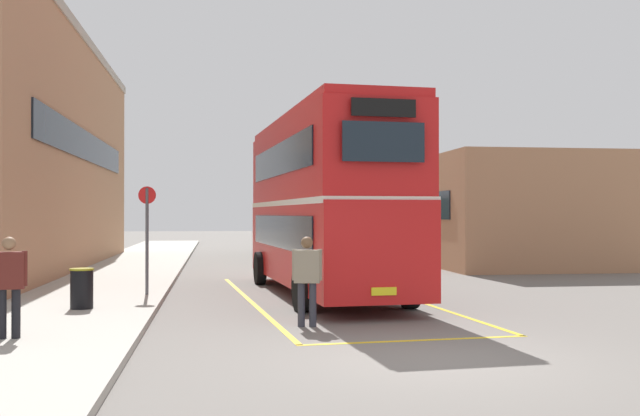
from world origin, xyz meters
name	(u,v)px	position (x,y,z in m)	size (l,w,h in m)	color
ground_plane	(310,277)	(0.00, 14.40, 0.00)	(135.60, 135.60, 0.00)	#66605B
sidewalk_left	(125,271)	(-6.50, 16.80, 0.07)	(4.00, 57.60, 0.14)	#A39E93
brick_building_left	(14,152)	(-10.77, 18.31, 4.49)	(5.47, 22.66, 8.97)	#AD7A56
depot_building_right	(489,211)	(9.02, 21.02, 2.28)	(7.11, 13.63, 4.55)	#AD7A56
double_decker_bus	(324,201)	(-0.36, 8.81, 2.51)	(3.41, 10.59, 4.75)	black
single_deck_bus	(325,224)	(2.50, 27.61, 1.64)	(3.63, 9.33, 3.02)	black
pedestrian_boarding	(307,274)	(-1.49, 3.38, 1.01)	(0.57, 0.32, 1.73)	#2D2D38
pedestrian_waiting_far	(9,280)	(-6.55, 1.93, 1.09)	(0.55, 0.28, 1.66)	black
litter_bin	(82,288)	(-6.06, 5.65, 0.57)	(0.50, 0.50, 0.86)	black
bus_stop_sign	(147,230)	(-4.94, 8.22, 1.77)	(0.44, 0.08, 2.72)	#4C4C51
bay_marking_yellow	(338,303)	(-0.28, 6.88, 0.00)	(5.18, 12.76, 0.01)	gold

